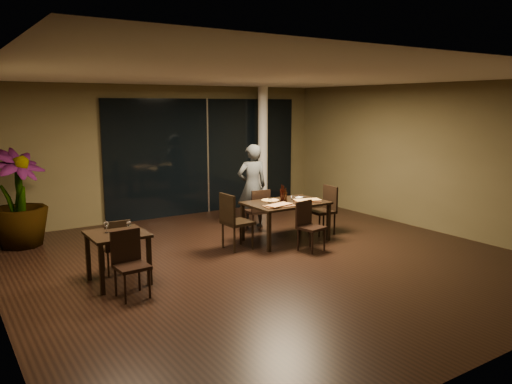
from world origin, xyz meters
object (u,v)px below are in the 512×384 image
object	(u,v)px
diner	(252,186)
potted_plant	(18,198)
main_table	(286,206)
bottle_a	(282,193)
side_table	(117,241)
chair_main_left	(233,218)
chair_main_near	(308,223)
bottle_b	(286,195)
bottle_c	(283,194)
chair_side_near	(129,260)
chair_main_far	(259,208)
chair_side_far	(117,244)
chair_main_right	(325,207)

from	to	relation	value
diner	potted_plant	bearing A→B (deg)	-3.33
main_table	bottle_a	bearing A→B (deg)	108.99
side_table	chair_main_left	distance (m)	2.32
chair_main_near	bottle_b	size ratio (longest dim) A/B	3.40
bottle_a	bottle_c	world-z (taller)	bottle_a
chair_main_left	chair_main_near	bearing A→B (deg)	-125.72
bottle_a	chair_side_near	bearing A→B (deg)	-161.10
chair_main_far	bottle_c	world-z (taller)	bottle_c
main_table	diner	xyz separation A→B (m)	(0.03, 1.22, 0.20)
chair_side_far	bottle_a	distance (m)	3.29
diner	bottle_c	size ratio (longest dim) A/B	5.86
side_table	potted_plant	distance (m)	3.00
chair_main_left	bottle_a	xyz separation A→B (m)	(1.11, 0.06, 0.34)
potted_plant	chair_main_far	bearing A→B (deg)	-20.36
side_table	bottle_c	xyz separation A→B (m)	(3.40, 0.58, 0.28)
potted_plant	diner	bearing A→B (deg)	-14.64
chair_main_left	bottle_b	distance (m)	1.20
main_table	potted_plant	size ratio (longest dim) A/B	0.84
chair_main_right	chair_main_far	bearing A→B (deg)	-121.22
potted_plant	bottle_b	world-z (taller)	potted_plant
side_table	chair_main_near	xyz separation A→B (m)	(3.37, -0.21, -0.13)
main_table	bottle_b	world-z (taller)	bottle_b
chair_main_far	bottle_c	xyz separation A→B (m)	(0.09, -0.72, 0.40)
chair_main_far	potted_plant	distance (m)	4.49
bottle_a	bottle_b	xyz separation A→B (m)	(0.05, -0.06, -0.03)
main_table	potted_plant	xyz separation A→B (m)	(-4.28, 2.35, 0.22)
side_table	chair_side_far	world-z (taller)	chair_side_far
chair_main_near	chair_main_right	xyz separation A→B (m)	(1.03, 0.71, 0.05)
chair_side_far	bottle_b	size ratio (longest dim) A/B	3.31
chair_side_far	bottle_c	xyz separation A→B (m)	(3.29, 0.18, 0.42)
side_table	bottle_c	size ratio (longest dim) A/B	2.66
diner	chair_side_near	bearing A→B (deg)	44.89
bottle_c	main_table	bearing A→B (deg)	-90.16
chair_side_far	potted_plant	xyz separation A→B (m)	(-1.00, 2.45, 0.42)
main_table	chair_main_left	size ratio (longest dim) A/B	1.47
side_table	chair_main_near	distance (m)	3.38
main_table	bottle_b	bearing A→B (deg)	62.61
chair_main_far	chair_side_far	bearing A→B (deg)	22.94
main_table	potted_plant	world-z (taller)	potted_plant
main_table	bottle_c	world-z (taller)	bottle_c
chair_main_right	diner	bearing A→B (deg)	-136.89
chair_main_left	chair_side_far	size ratio (longest dim) A/B	1.20
main_table	bottle_c	xyz separation A→B (m)	(0.00, 0.08, 0.22)
chair_side_far	chair_side_near	bearing A→B (deg)	86.04
diner	side_table	bearing A→B (deg)	37.97
chair_main_right	diner	xyz separation A→B (m)	(-0.96, 1.22, 0.34)
chair_main_far	chair_side_near	distance (m)	3.83
side_table	chair_main_right	world-z (taller)	chair_main_right
chair_side_far	potted_plant	size ratio (longest dim) A/B	0.48
chair_main_left	chair_main_right	size ratio (longest dim) A/B	1.06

